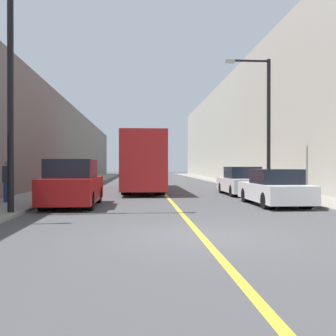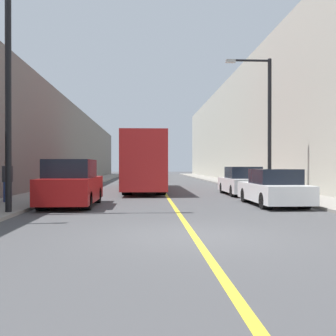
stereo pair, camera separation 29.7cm
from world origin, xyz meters
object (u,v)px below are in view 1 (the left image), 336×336
Objects in this scene: car_right_near at (274,189)px; street_lamp_left at (17,74)px; pedestrian at (8,180)px; parked_suv_left at (73,185)px; car_right_mid at (241,182)px; street_lamp_right at (265,117)px; bus at (143,162)px.

street_lamp_left is at bearing -164.29° from car_right_near.
pedestrian reaches higher than car_right_near.
parked_suv_left is 9.86m from car_right_mid.
street_lamp_left reaches higher than car_right_near.
parked_suv_left reaches higher than car_right_mid.
street_lamp_right is at bearing 28.76° from parked_suv_left.
bus is 2.83× the size of car_right_mid.
car_right_mid is (8.13, 5.56, -0.16)m from parked_suv_left.
parked_suv_left is 11.12m from street_lamp_right.
pedestrian is (-2.74, 0.83, 0.15)m from parked_suv_left.
parked_suv_left is at bearing -105.65° from bus.
street_lamp_left is at bearing -67.63° from pedestrian.
bus is 8.46m from street_lamp_right.
parked_suv_left is at bearing -145.63° from car_right_mid.
street_lamp_right reaches higher than bus.
parked_suv_left is 2.87m from pedestrian.
bus is 1.61× the size of street_lamp_left.
car_right_mid is (0.12, 5.63, 0.03)m from car_right_near.
parked_suv_left is at bearing 179.50° from car_right_near.
pedestrian is at bearing 112.37° from street_lamp_left.
car_right_mid reaches higher than car_right_near.
parked_suv_left is 2.66× the size of pedestrian.
parked_suv_left is 1.01× the size of car_right_near.
car_right_mid is 13.10m from street_lamp_left.
bus reaches higher than car_right_mid.
car_right_mid is at bearing 34.37° from parked_suv_left.
pedestrian is at bearing -160.46° from street_lamp_right.
pedestrian is (-1.45, 3.52, -3.51)m from street_lamp_left.
car_right_mid is at bearing 41.20° from street_lamp_left.
street_lamp_left is at bearing -143.65° from street_lamp_right.
bus reaches higher than parked_suv_left.
car_right_mid is at bearing -39.51° from bus.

